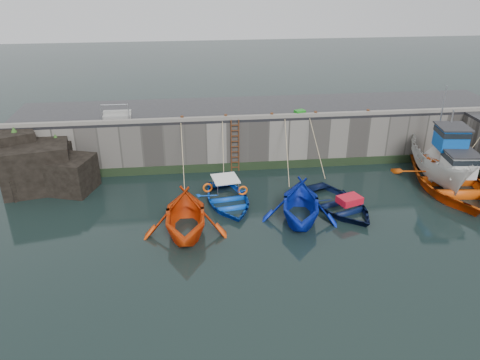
{
  "coord_description": "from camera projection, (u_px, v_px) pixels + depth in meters",
  "views": [
    {
      "loc": [
        -4.65,
        -15.56,
        11.52
      ],
      "look_at": [
        -2.15,
        6.09,
        1.2
      ],
      "focal_mm": 35.0,
      "sensor_mm": 36.0,
      "label": 1
    }
  ],
  "objects": [
    {
      "name": "road_back",
      "position": [
        262.0,
        108.0,
        29.29
      ],
      "size": [
        30.0,
        5.0,
        0.16
      ],
      "primitive_type": "cube",
      "color": "black",
      "rests_on": "quay_back"
    },
    {
      "name": "algae_back",
      "position": [
        268.0,
        165.0,
        28.22
      ],
      "size": [
        30.0,
        0.08,
        0.5
      ],
      "primitive_type": "cube",
      "color": "black",
      "rests_on": "ground"
    },
    {
      "name": "boat_near_navy",
      "position": [
        338.0,
        208.0,
        23.87
      ],
      "size": [
        4.78,
        5.62,
        0.99
      ],
      "primitive_type": "imported",
      "rotation": [
        0.0,
        0.0,
        0.34
      ],
      "color": "#091439",
      "rests_on": "ground"
    },
    {
      "name": "kerb_back",
      "position": [
        269.0,
        116.0,
        27.1
      ],
      "size": [
        30.0,
        0.3,
        0.2
      ],
      "primitive_type": "cube",
      "color": "slate",
      "rests_on": "road_back"
    },
    {
      "name": "boat_near_blue",
      "position": [
        228.0,
        204.0,
        24.33
      ],
      "size": [
        3.81,
        4.87,
        0.92
      ],
      "primitive_type": "imported",
      "rotation": [
        0.0,
        0.0,
        0.15
      ],
      "color": "blue",
      "rests_on": "ground"
    },
    {
      "name": "bollard_b",
      "position": [
        226.0,
        117.0,
        26.91
      ],
      "size": [
        0.18,
        0.18,
        0.28
      ],
      "primitive_type": "cylinder",
      "color": "#3F1E0F",
      "rests_on": "road_back"
    },
    {
      "name": "ladder",
      "position": [
        235.0,
        146.0,
        27.4
      ],
      "size": [
        0.51,
        0.08,
        3.2
      ],
      "color": "#3F1E0F",
      "rests_on": "ground"
    },
    {
      "name": "boat_far_orange",
      "position": [
        450.0,
        181.0,
        25.67
      ],
      "size": [
        5.94,
        7.78,
        4.51
      ],
      "rotation": [
        0.0,
        0.0,
        -0.11
      ],
      "color": "#D84C0B",
      "rests_on": "ground"
    },
    {
      "name": "quay_back",
      "position": [
        262.0,
        132.0,
        29.96
      ],
      "size": [
        30.0,
        5.0,
        3.0
      ],
      "primitive_type": "cube",
      "color": "slate",
      "rests_on": "ground"
    },
    {
      "name": "railing",
      "position": [
        117.0,
        114.0,
        27.13
      ],
      "size": [
        1.6,
        1.05,
        1.0
      ],
      "color": "#A5A8AD",
      "rests_on": "road_back"
    },
    {
      "name": "boat_far_white",
      "position": [
        441.0,
        163.0,
        26.47
      ],
      "size": [
        3.35,
        6.83,
        5.53
      ],
      "rotation": [
        0.0,
        0.0,
        -0.14
      ],
      "color": "silver",
      "rests_on": "ground"
    },
    {
      "name": "bollard_e",
      "position": [
        368.0,
        112.0,
        27.8
      ],
      "size": [
        0.18,
        0.18,
        0.28
      ],
      "primitive_type": "cylinder",
      "color": "#3F1E0F",
      "rests_on": "road_back"
    },
    {
      "name": "rock_outcrop",
      "position": [
        39.0,
        165.0,
        25.68
      ],
      "size": [
        5.85,
        4.24,
        3.41
      ],
      "color": "black",
      "rests_on": "ground"
    },
    {
      "name": "boat_near_white_rope",
      "position": [
        185.0,
        188.0,
        25.94
      ],
      "size": [
        0.04,
        4.96,
        3.1
      ],
      "primitive_type": null,
      "color": "tan",
      "rests_on": "ground"
    },
    {
      "name": "bollard_c",
      "position": [
        272.0,
        115.0,
        27.19
      ],
      "size": [
        0.18,
        0.18,
        0.28
      ],
      "primitive_type": "cylinder",
      "color": "#3F1E0F",
      "rests_on": "road_back"
    },
    {
      "name": "boat_near_white",
      "position": [
        186.0,
        232.0,
        21.8
      ],
      "size": [
        4.25,
        4.89,
        2.53
      ],
      "primitive_type": "imported",
      "rotation": [
        0.0,
        0.0,
        -0.02
      ],
      "color": "#E2410B",
      "rests_on": "ground"
    },
    {
      "name": "boat_near_navy_rope",
      "position": [
        318.0,
        176.0,
        27.38
      ],
      "size": [
        0.04,
        3.83,
        3.1
      ],
      "primitive_type": null,
      "color": "tan",
      "rests_on": "ground"
    },
    {
      "name": "boat_near_blacktrim_rope",
      "position": [
        282.0,
        181.0,
        26.79
      ],
      "size": [
        0.04,
        4.46,
        3.1
      ],
      "primitive_type": null,
      "color": "tan",
      "rests_on": "ground"
    },
    {
      "name": "fish_crate",
      "position": [
        300.0,
        113.0,
        27.56
      ],
      "size": [
        0.7,
        0.58,
        0.32
      ],
      "primitive_type": "cube",
      "rotation": [
        0.0,
        0.0,
        0.37
      ],
      "color": "#167D17",
      "rests_on": "road_back"
    },
    {
      "name": "ground",
      "position": [
        308.0,
        266.0,
        19.38
      ],
      "size": [
        120.0,
        120.0,
        0.0
      ],
      "primitive_type": "plane",
      "color": "black",
      "rests_on": "ground"
    },
    {
      "name": "boat_near_blue_rope",
      "position": [
        223.0,
        177.0,
        27.32
      ],
      "size": [
        0.04,
        3.09,
        3.1
      ],
      "primitive_type": null,
      "color": "tan",
      "rests_on": "ground"
    },
    {
      "name": "bollard_d",
      "position": [
        315.0,
        114.0,
        27.46
      ],
      "size": [
        0.18,
        0.18,
        0.28
      ],
      "primitive_type": "cylinder",
      "color": "#3F1E0F",
      "rests_on": "road_back"
    },
    {
      "name": "boat_near_blacktrim",
      "position": [
        300.0,
        219.0,
        22.92
      ],
      "size": [
        4.84,
        5.32,
        2.41
      ],
      "primitive_type": "imported",
      "rotation": [
        0.0,
        0.0,
        -0.21
      ],
      "color": "#0B24AE",
      "rests_on": "ground"
    },
    {
      "name": "bollard_a",
      "position": [
        182.0,
        118.0,
        26.65
      ],
      "size": [
        0.18,
        0.18,
        0.28
      ],
      "primitive_type": "cylinder",
      "color": "#3F1E0F",
      "rests_on": "road_back"
    }
  ]
}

